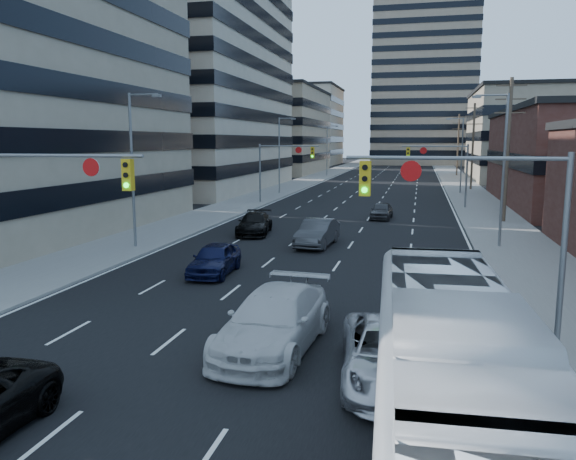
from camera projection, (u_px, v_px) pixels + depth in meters
The scene contains 29 objects.
ground at pixel (125, 448), 11.65m from camera, with size 400.00×400.00×0.00m, color black.
road_surface at pixel (396, 167), 136.62m from camera, with size 18.00×300.00×0.02m, color black.
sidewalk_left at pixel (349, 166), 139.21m from camera, with size 5.00×300.00×0.15m, color slate.
sidewalk_right at pixel (445, 167), 134.01m from camera, with size 5.00×300.00×0.15m, color slate.
office_left_mid at pixel (166, 81), 73.22m from camera, with size 26.00×34.00×28.00m, color #ADA089.
office_left_far at pixel (269, 132), 111.94m from camera, with size 20.00×30.00×16.00m, color gray.
office_right_far at pixel (545, 136), 89.50m from camera, with size 22.00×28.00×14.00m, color gray.
apartment_tower at pixel (425, 55), 149.92m from camera, with size 26.00×26.00×58.00m, color gray.
bg_block_left at pixel (293, 127), 150.98m from camera, with size 24.00×24.00×20.00m, color #ADA089.
bg_block_right at pixel (539, 142), 128.45m from camera, with size 22.00×22.00×12.00m, color gray.
signal_near_left at pixel (45, 196), 20.34m from camera, with size 6.59×0.33×6.00m.
signal_near_right at pixel (476, 207), 16.97m from camera, with size 6.59×0.33×6.00m.
signal_far_left at pixel (282, 161), 55.96m from camera, with size 6.09×0.33×6.00m.
signal_far_right at pixel (441, 162), 52.49m from camera, with size 6.09×0.33×6.00m.
utility_pole_block at pixel (508, 148), 42.59m from camera, with size 2.20×0.28×11.00m.
utility_pole_midblock at pixel (473, 145), 71.43m from camera, with size 2.20×0.28×11.00m.
utility_pole_distant at pixel (458, 144), 100.27m from camera, with size 2.20×0.28×11.00m.
streetlight_left_near at pixel (134, 163), 32.41m from camera, with size 2.03×0.22×9.00m.
streetlight_left_mid at pixel (281, 152), 66.06m from camera, with size 2.03×0.22×9.00m.
streetlight_left_far at pixel (328, 148), 99.71m from camera, with size 2.03×0.22×9.00m.
streetlight_right_near at pixel (501, 163), 32.55m from camera, with size 2.03×0.22×9.00m.
streetlight_right_far at pixel (461, 152), 66.20m from camera, with size 2.03×0.22×9.00m.
white_van at pixel (274, 321), 17.11m from camera, with size 2.51×6.17×1.79m, color beige.
silver_suv at pixel (391, 354), 14.77m from camera, with size 2.57×5.58×1.55m, color silver.
transit_bus at pixel (452, 377), 11.06m from camera, with size 2.87×12.25×3.41m, color white.
sedan_blue at pixel (215, 259), 26.73m from camera, with size 1.77×4.40×1.50m, color black.
sedan_grey_center at pixel (317, 233), 33.89m from camera, with size 1.72×4.93×1.62m, color #38383A.
sedan_black_far at pixel (255, 224), 38.21m from camera, with size 2.05×5.03×1.46m, color black.
sedan_grey_right at pixel (382, 211), 45.69m from camera, with size 1.60×3.97×1.35m, color #343436.
Camera 1 is at (5.77, -9.72, 6.32)m, focal length 35.00 mm.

